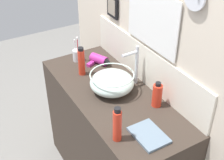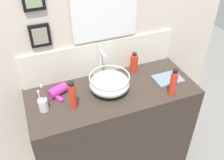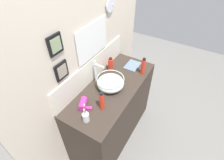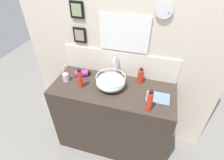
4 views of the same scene
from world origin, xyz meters
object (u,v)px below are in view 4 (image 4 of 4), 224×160
(spray_bottle, at_px, (80,79))
(lotion_bottle, at_px, (141,76))
(faucet, at_px, (116,64))
(hand_towel, at_px, (158,98))
(glass_bowl_sink, at_px, (111,82))
(toothbrush_cup, at_px, (66,77))
(hair_drier, at_px, (83,73))
(soap_dispenser, at_px, (150,101))

(spray_bottle, bearing_deg, lotion_bottle, 23.35)
(faucet, bearing_deg, hand_towel, -24.72)
(glass_bowl_sink, bearing_deg, hand_towel, -4.76)
(toothbrush_cup, xyz_separation_m, lotion_bottle, (0.75, 0.19, 0.03))
(hair_drier, relative_size, soap_dispenser, 0.86)
(faucet, distance_m, lotion_bottle, 0.29)
(faucet, xyz_separation_m, toothbrush_cup, (-0.48, -0.21, -0.12))
(hand_towel, bearing_deg, lotion_bottle, 134.70)
(soap_dispenser, xyz_separation_m, hand_towel, (0.07, 0.16, -0.09))
(toothbrush_cup, bearing_deg, faucet, 23.42)
(hair_drier, bearing_deg, soap_dispenser, -21.95)
(hair_drier, height_order, lotion_bottle, lotion_bottle)
(hair_drier, height_order, soap_dispenser, soap_dispenser)
(hair_drier, bearing_deg, toothbrush_cup, -136.03)
(faucet, xyz_separation_m, lotion_bottle, (0.27, -0.02, -0.08))
(soap_dispenser, bearing_deg, spray_bottle, 169.99)
(spray_bottle, xyz_separation_m, soap_dispenser, (0.69, -0.12, -0.00))
(faucet, xyz_separation_m, hair_drier, (-0.35, -0.08, -0.13))
(spray_bottle, bearing_deg, soap_dispenser, -10.01)
(toothbrush_cup, xyz_separation_m, soap_dispenser, (0.88, -0.17, 0.05))
(faucet, xyz_separation_m, spray_bottle, (-0.29, -0.26, -0.06))
(glass_bowl_sink, relative_size, toothbrush_cup, 1.44)
(toothbrush_cup, height_order, hand_towel, toothbrush_cup)
(hair_drier, relative_size, spray_bottle, 0.88)
(faucet, distance_m, hand_towel, 0.54)
(toothbrush_cup, relative_size, spray_bottle, 0.95)
(lotion_bottle, relative_size, hand_towel, 0.79)
(soap_dispenser, distance_m, hand_towel, 0.20)
(glass_bowl_sink, height_order, spray_bottle, spray_bottle)
(glass_bowl_sink, height_order, lotion_bottle, lotion_bottle)
(glass_bowl_sink, xyz_separation_m, spray_bottle, (-0.29, -0.08, 0.03))
(glass_bowl_sink, bearing_deg, toothbrush_cup, -176.37)
(spray_bottle, distance_m, soap_dispenser, 0.70)
(lotion_bottle, xyz_separation_m, hand_towel, (0.20, -0.20, -0.07))
(soap_dispenser, bearing_deg, hair_drier, 158.05)
(hair_drier, xyz_separation_m, soap_dispenser, (0.75, -0.30, 0.07))
(glass_bowl_sink, relative_size, soap_dispenser, 1.34)
(toothbrush_cup, bearing_deg, lotion_bottle, 14.34)
(faucet, height_order, hair_drier, faucet)
(toothbrush_cup, xyz_separation_m, hand_towel, (0.95, -0.01, -0.04))
(hair_drier, bearing_deg, faucet, 12.78)
(glass_bowl_sink, distance_m, faucet, 0.20)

